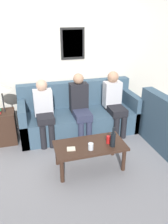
{
  "coord_description": "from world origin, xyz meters",
  "views": [
    {
      "loc": [
        -1.0,
        -3.39,
        2.23
      ],
      "look_at": [
        -0.07,
        -0.11,
        0.7
      ],
      "focal_mm": 35.0,
      "sensor_mm": 36.0,
      "label": 1
    }
  ],
  "objects_px": {
    "couch_main": "(79,115)",
    "person_middle": "(80,104)",
    "drinking_glass": "(91,147)",
    "person_left": "(44,109)",
    "person_right": "(114,100)",
    "coffee_table": "(90,148)",
    "wine_bottle": "(113,139)"
  },
  "relations": [
    {
      "from": "person_right",
      "to": "drinking_glass",
      "type": "bearing_deg",
      "value": -126.1
    },
    {
      "from": "drinking_glass",
      "to": "person_left",
      "type": "bearing_deg",
      "value": 114.76
    },
    {
      "from": "wine_bottle",
      "to": "person_left",
      "type": "xyz_separation_m",
      "value": [
        -0.87,
        1.16,
        0.1
      ]
    },
    {
      "from": "wine_bottle",
      "to": "coffee_table",
      "type": "bearing_deg",
      "value": 156.63
    },
    {
      "from": "person_middle",
      "to": "person_right",
      "type": "relative_size",
      "value": 1.01
    },
    {
      "from": "wine_bottle",
      "to": "person_left",
      "type": "relative_size",
      "value": 0.27
    },
    {
      "from": "couch_main",
      "to": "person_middle",
      "type": "height_order",
      "value": "person_middle"
    },
    {
      "from": "coffee_table",
      "to": "person_left",
      "type": "height_order",
      "value": "person_left"
    },
    {
      "from": "person_left",
      "to": "drinking_glass",
      "type": "bearing_deg",
      "value": -65.24
    },
    {
      "from": "couch_main",
      "to": "person_middle",
      "type": "bearing_deg",
      "value": -96.27
    },
    {
      "from": "couch_main",
      "to": "person_middle",
      "type": "distance_m",
      "value": 0.4
    },
    {
      "from": "person_left",
      "to": "person_right",
      "type": "height_order",
      "value": "person_right"
    },
    {
      "from": "couch_main",
      "to": "person_right",
      "type": "bearing_deg",
      "value": -16.1
    },
    {
      "from": "coffee_table",
      "to": "wine_bottle",
      "type": "xyz_separation_m",
      "value": [
        0.31,
        -0.13,
        0.18
      ]
    },
    {
      "from": "person_right",
      "to": "coffee_table",
      "type": "bearing_deg",
      "value": -128.41
    },
    {
      "from": "couch_main",
      "to": "person_left",
      "type": "height_order",
      "value": "person_left"
    },
    {
      "from": "couch_main",
      "to": "person_left",
      "type": "xyz_separation_m",
      "value": [
        -0.71,
        -0.21,
        0.31
      ]
    },
    {
      "from": "coffee_table",
      "to": "person_middle",
      "type": "distance_m",
      "value": 1.07
    },
    {
      "from": "couch_main",
      "to": "person_right",
      "type": "xyz_separation_m",
      "value": [
        0.68,
        -0.2,
        0.33
      ]
    },
    {
      "from": "drinking_glass",
      "to": "person_left",
      "type": "xyz_separation_m",
      "value": [
        -0.53,
        1.16,
        0.17
      ]
    },
    {
      "from": "wine_bottle",
      "to": "person_right",
      "type": "bearing_deg",
      "value": 66.39
    },
    {
      "from": "person_middle",
      "to": "person_left",
      "type": "bearing_deg",
      "value": 179.23
    },
    {
      "from": "person_left",
      "to": "person_right",
      "type": "bearing_deg",
      "value": 0.54
    },
    {
      "from": "person_middle",
      "to": "drinking_glass",
      "type": "bearing_deg",
      "value": -97.39
    },
    {
      "from": "person_left",
      "to": "wine_bottle",
      "type": "bearing_deg",
      "value": -53.09
    },
    {
      "from": "drinking_glass",
      "to": "person_right",
      "type": "height_order",
      "value": "person_right"
    },
    {
      "from": "person_right",
      "to": "person_middle",
      "type": "bearing_deg",
      "value": -178.19
    },
    {
      "from": "person_left",
      "to": "person_right",
      "type": "relative_size",
      "value": 0.96
    },
    {
      "from": "coffee_table",
      "to": "drinking_glass",
      "type": "bearing_deg",
      "value": -102.27
    },
    {
      "from": "person_left",
      "to": "person_middle",
      "type": "height_order",
      "value": "person_middle"
    },
    {
      "from": "couch_main",
      "to": "drinking_glass",
      "type": "bearing_deg",
      "value": -97.21
    },
    {
      "from": "person_left",
      "to": "person_middle",
      "type": "xyz_separation_m",
      "value": [
        0.68,
        -0.01,
        0.02
      ]
    }
  ]
}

